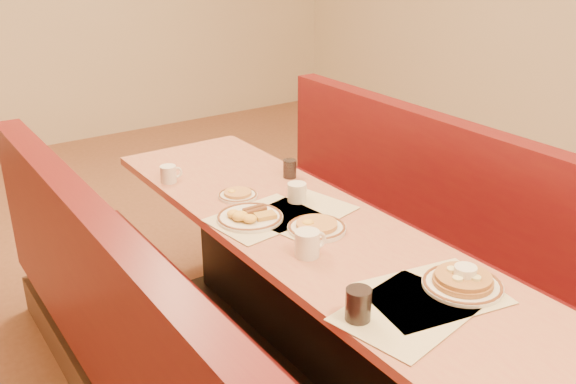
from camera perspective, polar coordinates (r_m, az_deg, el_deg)
ground at (r=3.12m, az=1.53°, el=-15.40°), size 8.00×8.00×0.00m
diner_table at (r=2.90m, az=1.60°, el=-9.60°), size 0.70×2.50×0.75m
booth_left at (r=2.62m, az=-11.93°, el=-14.49°), size 0.55×2.50×1.05m
booth_right at (r=3.33m, az=11.92°, el=-5.77°), size 0.55×2.50×1.05m
placemat_near_left at (r=2.17m, az=10.52°, el=-10.46°), size 0.50×0.42×0.00m
placemat_near_right at (r=2.29m, az=12.74°, el=-8.77°), size 0.51×0.42×0.00m
placemat_far_left at (r=2.77m, az=-2.17°, el=-2.31°), size 0.47×0.38×0.00m
placemat_far_right at (r=2.82m, az=1.17°, el=-1.83°), size 0.50×0.42×0.00m
pancake_plate at (r=2.34m, az=15.26°, el=-7.78°), size 0.28×0.28×0.06m
eggs_plate at (r=2.75m, az=-3.46°, el=-2.22°), size 0.29×0.29×0.06m
extra_plate_mid at (r=2.66m, az=2.55°, el=-3.12°), size 0.24×0.24×0.05m
extra_plate_far at (r=2.99m, az=-4.50°, el=-0.22°), size 0.18×0.18×0.04m
coffee_mug_a at (r=2.33m, az=15.47°, el=-7.25°), size 0.11×0.08×0.08m
coffee_mug_b at (r=2.45m, az=1.79°, el=-4.56°), size 0.14×0.10×0.10m
coffee_mug_c at (r=2.92m, az=0.83°, el=-0.03°), size 0.12×0.09×0.09m
coffee_mug_d at (r=3.20m, az=-10.53°, el=1.62°), size 0.11×0.08×0.08m
soda_tumbler_near at (r=2.08m, az=6.26°, el=-9.96°), size 0.08×0.08×0.12m
soda_tumbler_mid at (r=3.20m, az=0.16°, el=2.08°), size 0.07×0.07×0.09m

